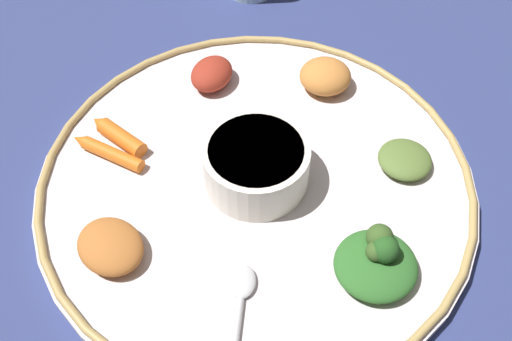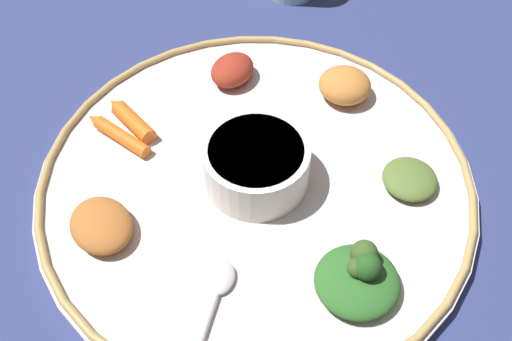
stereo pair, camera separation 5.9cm
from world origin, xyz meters
name	(u,v)px [view 1 (the left image)]	position (x,y,z in m)	size (l,w,h in m)	color
ground_plane	(256,188)	(0.00, 0.00, 0.00)	(2.40, 2.40, 0.00)	navy
platter	(256,184)	(0.00, 0.00, 0.01)	(0.45, 0.45, 0.01)	silver
platter_rim	(256,178)	(0.00, 0.00, 0.02)	(0.44, 0.44, 0.01)	tan
center_bowl	(256,164)	(0.00, 0.00, 0.04)	(0.11, 0.11, 0.05)	silver
spoon	(238,317)	(0.14, 0.06, 0.02)	(0.15, 0.08, 0.01)	silver
greens_pile	(377,261)	(0.03, 0.15, 0.03)	(0.11, 0.11, 0.04)	#2D6628
carrot_near_spoon	(118,135)	(0.03, -0.15, 0.02)	(0.03, 0.08, 0.02)	orange
carrot_outer	(108,152)	(0.05, -0.15, 0.02)	(0.02, 0.09, 0.01)	orange
mound_chickpea	(110,246)	(0.14, -0.07, 0.03)	(0.07, 0.06, 0.02)	#B2662D
mound_beet	(212,74)	(-0.10, -0.12, 0.03)	(0.06, 0.05, 0.03)	maroon
mound_squash	(328,77)	(-0.16, 0.00, 0.03)	(0.06, 0.06, 0.03)	#C67A38
mound_collards	(405,159)	(-0.09, 0.12, 0.02)	(0.06, 0.06, 0.02)	#567033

